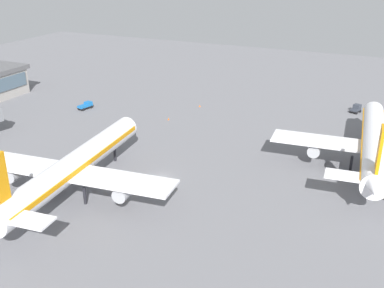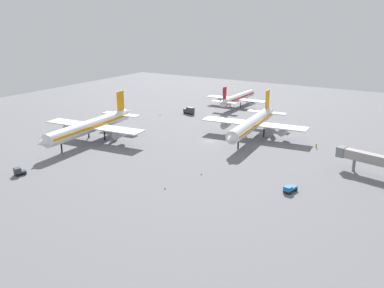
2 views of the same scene
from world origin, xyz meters
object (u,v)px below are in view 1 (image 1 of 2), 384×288
Objects in this scene: baggage_tug at (356,109)px; safety_cone_near_gate at (200,106)px; airplane_distant at (73,166)px; airplane_at_gate at (374,143)px; pushback_tractor at (86,106)px; safety_cone_far_side at (169,119)px.

safety_cone_near_gate is at bearing 127.70° from baggage_tug.
baggage_tug is (-72.70, 42.77, -4.54)m from airplane_distant.
airplane_distant is (35.28, -49.79, -0.06)m from airplane_at_gate.
airplane_distant is 52.59m from pushback_tractor.
airplane_at_gate is at bearing 80.20° from safety_cone_far_side.
safety_cone_near_gate is 1.00× the size of safety_cone_far_side.
pushback_tractor is (29.68, -72.65, -0.19)m from baggage_tug.
airplane_at_gate is at bearing -83.82° from pushback_tractor.
airplane_at_gate is at bearing 64.80° from safety_cone_near_gate.
baggage_tug is (-37.43, -7.02, -4.61)m from airplane_at_gate.
safety_cone_far_side is at bearing -75.24° from pushback_tractor.
airplane_at_gate is 80.20m from pushback_tractor.
baggage_tug is 78.48m from pushback_tractor.
airplane_distant is at bearing 120.60° from airplane_at_gate.
pushback_tractor is 26.70m from safety_cone_far_side.
safety_cone_near_gate is 14.68m from safety_cone_far_side.
safety_cone_far_side is at bearing -1.35° from airplane_distant.
safety_cone_near_gate is at bearing -5.34° from airplane_distant.
safety_cone_near_gate is (-58.79, -0.18, -5.40)m from airplane_distant.
pushback_tractor is at bearing -86.97° from safety_cone_far_side.
safety_cone_near_gate is at bearing -50.30° from pushback_tractor.
baggage_tug reaches higher than safety_cone_near_gate.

